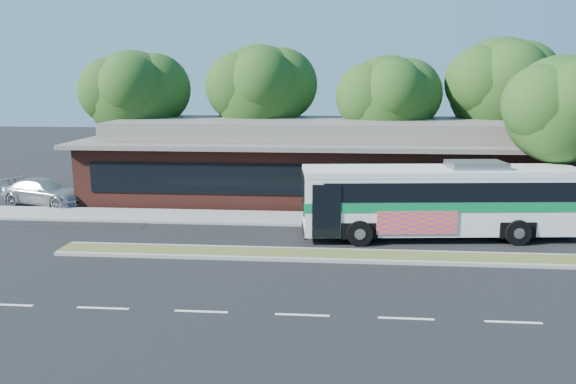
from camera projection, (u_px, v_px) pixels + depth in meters
The scene contains 12 objects.
ground at pixel (390, 263), 21.01m from camera, with size 120.00×120.00×0.00m, color black.
median_strip at pixel (388, 256), 21.58m from camera, with size 26.00×1.10×0.15m, color #474F21.
sidewalk at pixel (377, 220), 27.25m from camera, with size 44.00×2.60×0.12m, color gray.
parking_lot at pixel (57, 200), 32.26m from camera, with size 14.00×12.00×0.01m, color black.
plaza_building at pixel (370, 159), 33.29m from camera, with size 33.20×11.20×4.45m.
tree_bg_a at pixel (140, 94), 35.86m from camera, with size 6.47×5.80×8.63m.
tree_bg_b at pixel (267, 90), 36.13m from camera, with size 6.69×6.00×9.00m.
tree_bg_c at pixel (393, 99), 34.60m from camera, with size 6.24×5.60×8.26m.
tree_bg_d at pixel (506, 86), 34.85m from camera, with size 6.91×6.20×9.37m.
transit_bus at pixel (441, 196), 24.16m from camera, with size 12.06×3.77×3.33m.
sedan at pixel (44, 192), 30.86m from camera, with size 2.00×4.91×1.43m, color #A2A6A9.
sidewalk_tree at pixel (568, 107), 25.42m from camera, with size 5.46×4.90×7.88m.
Camera 1 is at (-2.13, -20.33, 6.72)m, focal length 35.00 mm.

